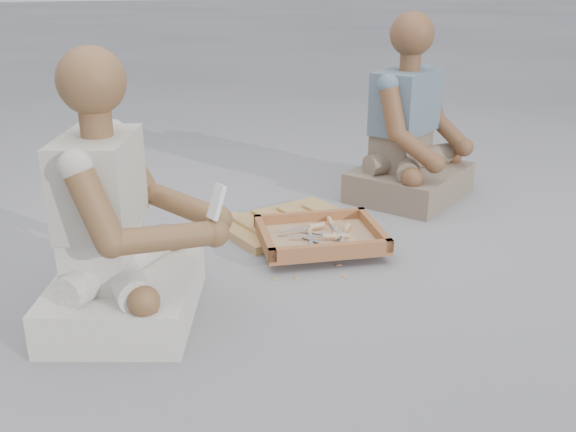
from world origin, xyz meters
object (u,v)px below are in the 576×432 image
object	(u,v)px
carved_panel	(287,223)
tool_tray	(320,237)
craftsman	(118,232)
companion	(410,138)

from	to	relation	value
carved_panel	tool_tray	size ratio (longest dim) A/B	1.06
tool_tray	craftsman	xyz separation A→B (m)	(-0.86, -0.31, 0.25)
tool_tray	companion	bearing A→B (deg)	36.57
tool_tray	carved_panel	bearing A→B (deg)	99.14
tool_tray	companion	xyz separation A→B (m)	(0.72, 0.53, 0.26)
tool_tray	craftsman	world-z (taller)	craftsman
craftsman	companion	distance (m)	1.79
craftsman	companion	xyz separation A→B (m)	(1.58, 0.84, 0.00)
carved_panel	tool_tray	xyz separation A→B (m)	(0.05, -0.30, 0.04)
carved_panel	craftsman	world-z (taller)	craftsman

